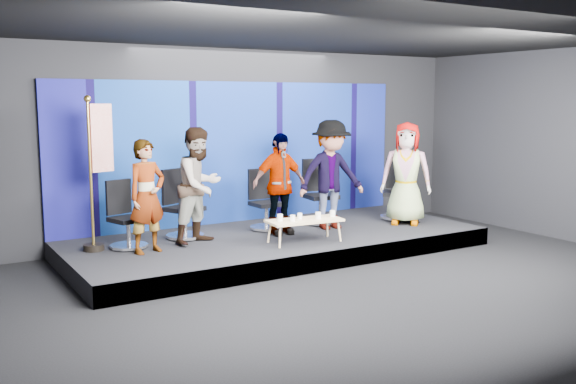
% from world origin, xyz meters
% --- Properties ---
extents(ground, '(10.00, 10.00, 0.00)m').
position_xyz_m(ground, '(0.00, 0.00, 0.00)').
color(ground, black).
rests_on(ground, ground).
extents(room_walls, '(10.02, 8.02, 3.51)m').
position_xyz_m(room_walls, '(0.00, 0.00, 2.43)').
color(room_walls, black).
rests_on(room_walls, ground).
extents(riser, '(7.00, 3.00, 0.30)m').
position_xyz_m(riser, '(0.00, 2.50, 0.15)').
color(riser, black).
rests_on(riser, ground).
extents(backdrop, '(7.00, 0.08, 2.60)m').
position_xyz_m(backdrop, '(0.00, 3.95, 1.60)').
color(backdrop, '#130863').
rests_on(backdrop, riser).
extents(chair_a, '(0.73, 0.73, 1.05)m').
position_xyz_m(chair_a, '(-2.49, 2.84, 0.64)').
color(chair_a, silver).
rests_on(chair_a, riser).
extents(panelist_a, '(0.71, 0.56, 1.70)m').
position_xyz_m(panelist_a, '(-2.31, 2.37, 1.15)').
color(panelist_a, black).
rests_on(panelist_a, riser).
extents(chair_b, '(0.85, 0.85, 1.14)m').
position_xyz_m(chair_b, '(-1.48, 3.07, 0.68)').
color(chair_b, silver).
rests_on(chair_b, riser).
extents(panelist_b, '(1.10, 1.00, 1.85)m').
position_xyz_m(panelist_b, '(-1.37, 2.58, 1.22)').
color(panelist_b, black).
rests_on(panelist_b, riser).
extents(chair_c, '(0.62, 0.62, 1.06)m').
position_xyz_m(chair_c, '(0.04, 3.00, 0.65)').
color(chair_c, silver).
rests_on(chair_c, riser).
extents(panelist_c, '(1.02, 0.45, 1.72)m').
position_xyz_m(panelist_c, '(0.04, 2.49, 1.16)').
color(panelist_c, black).
rests_on(panelist_c, riser).
extents(chair_d, '(0.75, 0.75, 1.19)m').
position_xyz_m(chair_d, '(1.17, 2.95, 0.69)').
color(chair_d, silver).
rests_on(chair_d, riser).
extents(panelist_d, '(1.32, 0.86, 1.92)m').
position_xyz_m(panelist_d, '(1.07, 2.44, 1.26)').
color(panelist_d, black).
rests_on(panelist_d, riser).
extents(chair_e, '(0.92, 0.92, 1.15)m').
position_xyz_m(chair_e, '(2.71, 2.55, 0.68)').
color(chair_e, silver).
rests_on(chair_e, riser).
extents(panelist_e, '(1.07, 1.06, 1.87)m').
position_xyz_m(panelist_e, '(2.50, 2.08, 1.24)').
color(panelist_e, black).
rests_on(panelist_e, riser).
extents(coffee_table, '(1.25, 0.63, 0.37)m').
position_xyz_m(coffee_table, '(0.07, 1.74, 0.64)').
color(coffee_table, tan).
rests_on(coffee_table, riser).
extents(mug_a, '(0.09, 0.09, 0.11)m').
position_xyz_m(mug_a, '(-0.33, 1.83, 0.73)').
color(mug_a, white).
rests_on(mug_a, coffee_table).
extents(mug_b, '(0.08, 0.08, 0.10)m').
position_xyz_m(mug_b, '(-0.18, 1.70, 0.72)').
color(mug_b, white).
rests_on(mug_b, coffee_table).
extents(mug_c, '(0.08, 0.08, 0.09)m').
position_xyz_m(mug_c, '(0.03, 1.82, 0.72)').
color(mug_c, white).
rests_on(mug_c, coffee_table).
extents(mug_d, '(0.09, 0.09, 0.11)m').
position_xyz_m(mug_d, '(0.29, 1.68, 0.73)').
color(mug_d, white).
rests_on(mug_d, coffee_table).
extents(mug_e, '(0.09, 0.09, 0.10)m').
position_xyz_m(mug_e, '(0.60, 1.72, 0.72)').
color(mug_e, white).
rests_on(mug_e, coffee_table).
extents(flag_stand, '(0.53, 0.31, 2.34)m').
position_xyz_m(flag_stand, '(-2.87, 2.94, 1.54)').
color(flag_stand, black).
rests_on(flag_stand, riser).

